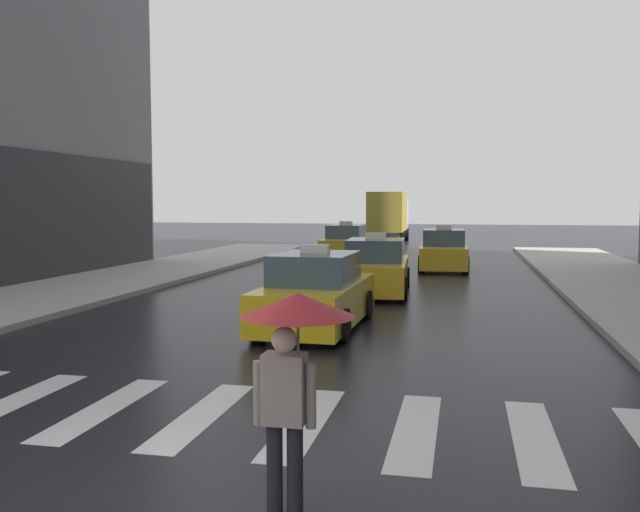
{
  "coord_description": "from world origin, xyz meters",
  "views": [
    {
      "loc": [
        3.22,
        -4.86,
        2.69
      ],
      "look_at": [
        0.47,
        8.0,
        1.64
      ],
      "focal_mm": 37.78,
      "sensor_mm": 36.0,
      "label": 1
    }
  ],
  "objects_px": {
    "box_truck": "(389,215)",
    "pedestrian_with_umbrella": "(293,343)",
    "taxi_lead": "(316,295)",
    "taxi_second": "(376,269)",
    "taxi_third": "(444,252)",
    "taxi_fourth": "(346,243)"
  },
  "relations": [
    {
      "from": "taxi_second",
      "to": "taxi_fourth",
      "type": "distance_m",
      "value": 12.51
    },
    {
      "from": "taxi_second",
      "to": "taxi_fourth",
      "type": "relative_size",
      "value": 1.02
    },
    {
      "from": "taxi_fourth",
      "to": "taxi_second",
      "type": "bearing_deg",
      "value": -76.13
    },
    {
      "from": "taxi_lead",
      "to": "taxi_second",
      "type": "xyz_separation_m",
      "value": [
        0.54,
        5.78,
        0.0
      ]
    },
    {
      "from": "taxi_third",
      "to": "box_truck",
      "type": "xyz_separation_m",
      "value": [
        -4.08,
        16.95,
        1.13
      ]
    },
    {
      "from": "box_truck",
      "to": "taxi_fourth",
      "type": "bearing_deg",
      "value": -93.08
    },
    {
      "from": "taxi_lead",
      "to": "pedestrian_with_umbrella",
      "type": "height_order",
      "value": "pedestrian_with_umbrella"
    },
    {
      "from": "taxi_lead",
      "to": "taxi_fourth",
      "type": "xyz_separation_m",
      "value": [
        -2.46,
        17.93,
        0.0
      ]
    },
    {
      "from": "taxi_third",
      "to": "taxi_second",
      "type": "bearing_deg",
      "value": -102.83
    },
    {
      "from": "taxi_third",
      "to": "taxi_lead",
      "type": "bearing_deg",
      "value": -99.66
    },
    {
      "from": "taxi_second",
      "to": "taxi_fourth",
      "type": "xyz_separation_m",
      "value": [
        -3.0,
        12.15,
        0.0
      ]
    },
    {
      "from": "taxi_third",
      "to": "box_truck",
      "type": "distance_m",
      "value": 17.47
    },
    {
      "from": "box_truck",
      "to": "pedestrian_with_umbrella",
      "type": "relative_size",
      "value": 3.91
    },
    {
      "from": "taxi_lead",
      "to": "box_truck",
      "type": "bearing_deg",
      "value": 93.36
    },
    {
      "from": "taxi_lead",
      "to": "taxi_third",
      "type": "relative_size",
      "value": 1.0
    },
    {
      "from": "taxi_second",
      "to": "box_truck",
      "type": "distance_m",
      "value": 24.76
    },
    {
      "from": "taxi_lead",
      "to": "taxi_second",
      "type": "relative_size",
      "value": 0.99
    },
    {
      "from": "taxi_fourth",
      "to": "box_truck",
      "type": "height_order",
      "value": "box_truck"
    },
    {
      "from": "taxi_second",
      "to": "box_truck",
      "type": "relative_size",
      "value": 0.61
    },
    {
      "from": "taxi_lead",
      "to": "taxi_third",
      "type": "bearing_deg",
      "value": 80.34
    },
    {
      "from": "taxi_second",
      "to": "box_truck",
      "type": "bearing_deg",
      "value": 95.4
    },
    {
      "from": "taxi_lead",
      "to": "taxi_second",
      "type": "height_order",
      "value": "same"
    }
  ]
}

